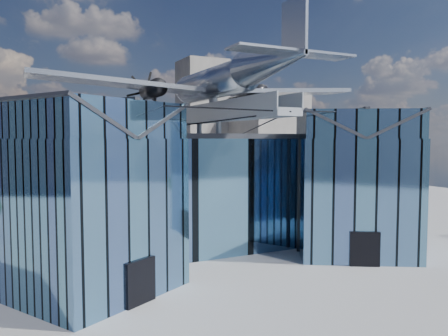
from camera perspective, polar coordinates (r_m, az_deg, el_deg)
name	(u,v)px	position (r m, az deg, el deg)	size (l,w,h in m)	color
ground_plane	(236,265)	(33.62, 1.53, -12.55)	(120.00, 120.00, 0.00)	gray
museum	(205,184)	(37.72, -2.54, -2.16)	(32.88, 24.50, 17.60)	#5079A4
bg_towers	(113,136)	(80.77, -14.28, 4.13)	(77.00, 24.50, 26.00)	slate
tree_side_e	(393,198)	(48.83, 21.20, -3.65)	(3.90, 3.90, 4.91)	#382416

